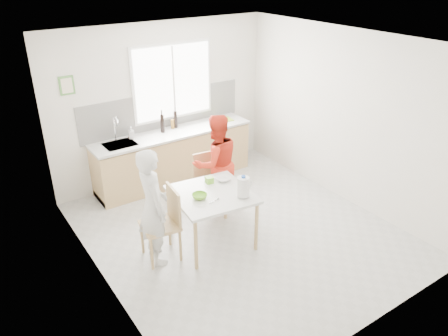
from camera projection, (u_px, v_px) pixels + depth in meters
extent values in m
plane|color=#B7B7B2|center=(239.00, 231.00, 6.37)|extent=(4.50, 4.50, 0.00)
plane|color=silver|center=(163.00, 103.00, 7.45)|extent=(4.00, 0.00, 4.00)
plane|color=silver|center=(382.00, 223.00, 4.11)|extent=(4.00, 0.00, 4.00)
plane|color=silver|center=(94.00, 186.00, 4.77)|extent=(0.00, 4.50, 4.50)
plane|color=silver|center=(344.00, 117.00, 6.79)|extent=(0.00, 4.50, 4.50)
plane|color=white|center=(243.00, 42.00, 5.19)|extent=(4.50, 4.50, 0.00)
cube|color=white|center=(173.00, 81.00, 7.39)|extent=(1.50, 0.03, 1.30)
cube|color=white|center=(173.00, 82.00, 7.37)|extent=(1.40, 0.02, 1.20)
cube|color=white|center=(173.00, 82.00, 7.37)|extent=(0.03, 0.03, 1.20)
cube|color=white|center=(164.00, 110.00, 7.50)|extent=(3.00, 0.02, 0.65)
cube|color=#529142|center=(67.00, 85.00, 6.41)|extent=(0.22, 0.02, 0.28)
cube|color=beige|center=(67.00, 86.00, 6.41)|extent=(0.16, 0.01, 0.22)
cube|color=tan|center=(174.00, 158.00, 7.63)|extent=(2.80, 0.60, 0.86)
cube|color=#3F3326|center=(175.00, 177.00, 7.80)|extent=(2.80, 0.54, 0.10)
cube|color=silver|center=(173.00, 133.00, 7.43)|extent=(2.84, 0.64, 0.04)
cube|color=#A5A5AA|center=(120.00, 145.00, 6.94)|extent=(0.50, 0.40, 0.03)
cylinder|color=silver|center=(115.00, 131.00, 6.98)|extent=(0.02, 0.02, 0.36)
torus|color=silver|center=(115.00, 121.00, 6.85)|extent=(0.02, 0.18, 0.18)
cube|color=silver|center=(212.00, 194.00, 5.82)|extent=(1.12, 1.12, 0.04)
cylinder|color=tan|center=(196.00, 246.00, 5.46)|extent=(0.05, 0.05, 0.71)
cylinder|color=tan|center=(170.00, 212.00, 6.16)|extent=(0.05, 0.05, 0.71)
cylinder|color=tan|center=(256.00, 227.00, 5.82)|extent=(0.05, 0.05, 0.71)
cylinder|color=tan|center=(226.00, 198.00, 6.53)|extent=(0.05, 0.05, 0.71)
cube|color=tan|center=(160.00, 226.00, 5.62)|extent=(0.50, 0.50, 0.04)
cube|color=tan|center=(174.00, 205.00, 5.60)|extent=(0.08, 0.43, 0.48)
cylinder|color=tan|center=(142.00, 238.00, 5.81)|extent=(0.04, 0.04, 0.46)
cylinder|color=tan|center=(152.00, 254.00, 5.50)|extent=(0.04, 0.04, 0.46)
cylinder|color=tan|center=(170.00, 231.00, 5.97)|extent=(0.04, 0.04, 0.46)
cylinder|color=tan|center=(180.00, 246.00, 5.66)|extent=(0.04, 0.04, 0.46)
cube|color=tan|center=(211.00, 185.00, 6.69)|extent=(0.48, 0.48, 0.04)
cube|color=tan|center=(205.00, 165.00, 6.74)|extent=(0.41, 0.08, 0.45)
cylinder|color=tan|center=(206.00, 206.00, 6.57)|extent=(0.04, 0.04, 0.44)
cylinder|color=tan|center=(227.00, 201.00, 6.72)|extent=(0.04, 0.04, 0.44)
cylinder|color=tan|center=(196.00, 196.00, 6.87)|extent=(0.04, 0.04, 0.44)
cylinder|color=tan|center=(216.00, 190.00, 7.02)|extent=(0.04, 0.04, 0.44)
imported|color=silver|center=(153.00, 207.00, 5.46)|extent=(0.44, 0.62, 1.58)
imported|color=red|center=(216.00, 164.00, 6.62)|extent=(0.82, 0.67, 1.56)
imported|color=#72BC2B|center=(200.00, 196.00, 5.67)|extent=(0.22, 0.22, 0.06)
imported|color=white|center=(223.00, 179.00, 6.12)|extent=(0.23, 0.23, 0.05)
cylinder|color=white|center=(243.00, 187.00, 5.65)|extent=(0.16, 0.16, 0.26)
cylinder|color=blue|center=(243.00, 177.00, 5.59)|extent=(0.05, 0.05, 0.03)
torus|color=white|center=(248.00, 183.00, 5.68)|extent=(0.13, 0.04, 0.12)
cube|color=#6BB92A|center=(209.00, 180.00, 6.05)|extent=(0.11, 0.11, 0.09)
cylinder|color=#A5A5AA|center=(214.00, 201.00, 5.60)|extent=(0.16, 0.05, 0.01)
cube|color=#9ABE2C|center=(223.00, 120.00, 7.94)|extent=(0.37, 0.28, 0.01)
cylinder|color=black|center=(162.00, 123.00, 7.34)|extent=(0.07, 0.07, 0.32)
cylinder|color=black|center=(175.00, 119.00, 7.55)|extent=(0.07, 0.07, 0.30)
cylinder|color=brown|center=(173.00, 124.00, 7.53)|extent=(0.06, 0.06, 0.16)
imported|color=#999999|center=(131.00, 132.00, 7.13)|extent=(0.11, 0.11, 0.19)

